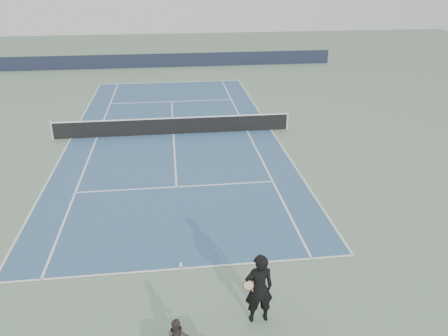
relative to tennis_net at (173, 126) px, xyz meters
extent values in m
plane|color=slate|center=(0.00, 0.00, -0.50)|extent=(80.00, 80.00, 0.00)
cube|color=#34597C|center=(0.00, 0.00, -0.50)|extent=(10.97, 23.77, 0.01)
cylinder|color=silver|center=(-6.40, 0.00, 0.03)|extent=(0.10, 0.10, 1.07)
cylinder|color=silver|center=(6.40, 0.00, 0.03)|extent=(0.10, 0.10, 1.07)
cube|color=black|center=(0.00, 0.00, -0.04)|extent=(12.80, 0.03, 0.90)
cube|color=white|center=(0.00, 0.00, 0.43)|extent=(12.80, 0.04, 0.06)
cube|color=black|center=(0.00, 17.88, 0.10)|extent=(30.00, 0.25, 1.20)
imported|color=black|center=(1.92, -14.22, 0.51)|extent=(0.79, 0.59, 2.03)
torus|color=maroon|center=(1.64, -14.27, 0.68)|extent=(0.34, 0.18, 0.36)
cylinder|color=white|center=(1.64, -14.27, 0.68)|extent=(0.29, 0.14, 0.32)
cylinder|color=white|center=(1.76, -14.24, 0.42)|extent=(0.08, 0.13, 0.27)
camera|label=1|loc=(-0.04, -22.75, 7.89)|focal=35.00mm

